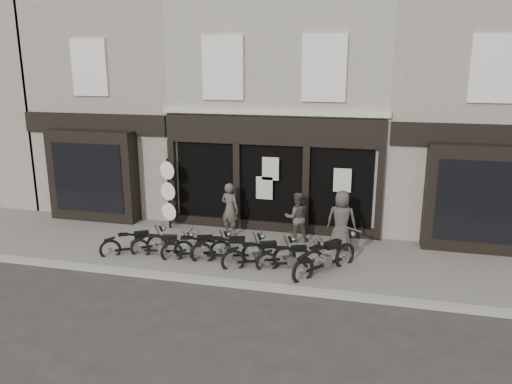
% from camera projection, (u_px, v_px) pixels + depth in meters
% --- Properties ---
extents(ground_plane, '(90.00, 90.00, 0.00)m').
position_uv_depth(ground_plane, '(248.00, 267.00, 13.97)').
color(ground_plane, '#2D2B28').
rests_on(ground_plane, ground).
extents(pavement, '(30.00, 4.20, 0.12)m').
position_uv_depth(pavement, '(256.00, 254.00, 14.80)').
color(pavement, slate).
rests_on(pavement, ground_plane).
extents(kerb, '(30.00, 0.25, 0.13)m').
position_uv_depth(kerb, '(236.00, 284.00, 12.78)').
color(kerb, gray).
rests_on(kerb, ground_plane).
extents(central_building, '(7.30, 6.22, 8.34)m').
position_uv_depth(central_building, '(289.00, 104.00, 18.53)').
color(central_building, '#A39E8C').
rests_on(central_building, ground).
extents(neighbour_left, '(5.60, 6.73, 8.34)m').
position_uv_depth(neighbour_left, '(133.00, 102.00, 19.98)').
color(neighbour_left, '#9D9484').
rests_on(neighbour_left, ground).
extents(neighbour_right, '(5.60, 6.73, 8.34)m').
position_uv_depth(neighbour_right, '(472.00, 109.00, 16.99)').
color(neighbour_right, '#9D9484').
rests_on(neighbour_right, ground).
extents(motorcycle_0, '(1.73, 1.27, 0.94)m').
position_uv_depth(motorcycle_0, '(135.00, 245.00, 14.63)').
color(motorcycle_0, black).
rests_on(motorcycle_0, ground).
extents(motorcycle_1, '(1.92, 0.56, 0.92)m').
position_uv_depth(motorcycle_1, '(163.00, 248.00, 14.44)').
color(motorcycle_1, black).
rests_on(motorcycle_1, ground).
extents(motorcycle_2, '(1.94, 0.97, 0.97)m').
position_uv_depth(motorcycle_2, '(197.00, 250.00, 14.22)').
color(motorcycle_2, black).
rests_on(motorcycle_2, ground).
extents(motorcycle_3, '(2.10, 0.81, 1.02)m').
position_uv_depth(motorcycle_3, '(229.00, 252.00, 14.03)').
color(motorcycle_3, black).
rests_on(motorcycle_3, ground).
extents(motorcycle_4, '(1.96, 1.14, 1.01)m').
position_uv_depth(motorcycle_4, '(260.00, 257.00, 13.65)').
color(motorcycle_4, black).
rests_on(motorcycle_4, ground).
extents(motorcycle_5, '(1.81, 0.94, 0.91)m').
position_uv_depth(motorcycle_5, '(291.00, 260.00, 13.57)').
color(motorcycle_5, black).
rests_on(motorcycle_5, ground).
extents(motorcycle_6, '(1.65, 2.03, 1.13)m').
position_uv_depth(motorcycle_6, '(326.00, 260.00, 13.30)').
color(motorcycle_6, black).
rests_on(motorcycle_6, ground).
extents(man_left, '(0.72, 0.57, 1.72)m').
position_uv_depth(man_left, '(230.00, 209.00, 16.09)').
color(man_left, '#4C443E').
rests_on(man_left, pavement).
extents(man_centre, '(0.92, 0.81, 1.57)m').
position_uv_depth(man_centre, '(297.00, 217.00, 15.48)').
color(man_centre, '#49423B').
rests_on(man_centre, pavement).
extents(man_right, '(0.91, 0.62, 1.80)m').
position_uv_depth(man_right, '(342.00, 220.00, 14.83)').
color(man_right, '#413D36').
rests_on(man_right, pavement).
extents(advert_sign_post, '(0.60, 0.39, 2.51)m').
position_uv_depth(advert_sign_post, '(169.00, 197.00, 16.64)').
color(advert_sign_post, black).
rests_on(advert_sign_post, ground).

